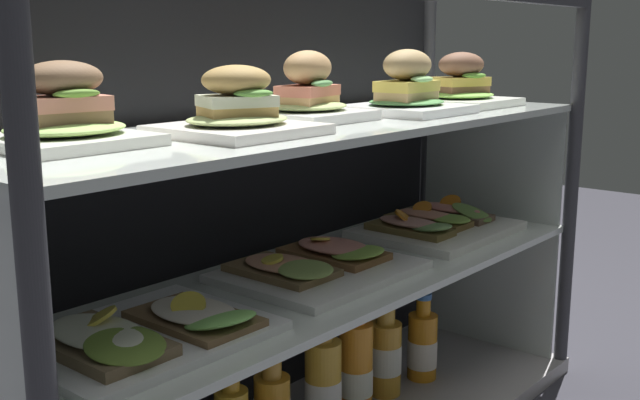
{
  "coord_description": "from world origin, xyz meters",
  "views": [
    {
      "loc": [
        -1.02,
        -0.85,
        0.77
      ],
      "look_at": [
        0.0,
        0.0,
        0.5
      ],
      "focal_mm": 43.05,
      "sensor_mm": 36.0,
      "label": 1
    }
  ],
  "objects_px": {
    "plated_roll_sandwich_near_right_corner": "(65,119)",
    "plated_roll_sandwich_center": "(308,97)",
    "plated_roll_sandwich_mid_right": "(461,89)",
    "juice_bottle_tucked_behind": "(385,354)",
    "plated_roll_sandwich_far_right": "(237,113)",
    "open_sandwich_tray_far_right": "(144,332)",
    "open_sandwich_tray_left_of_center": "(317,264)",
    "plated_roll_sandwich_mid_left": "(407,91)",
    "juice_bottle_front_right_end": "(323,387)",
    "open_sandwich_tray_near_right_corner": "(435,224)",
    "juice_bottle_back_center": "(356,368)",
    "juice_bottle_near_post": "(423,346)"
  },
  "relations": [
    {
      "from": "plated_roll_sandwich_center",
      "to": "plated_roll_sandwich_mid_right",
      "type": "bearing_deg",
      "value": -5.83
    },
    {
      "from": "plated_roll_sandwich_far_right",
      "to": "juice_bottle_tucked_behind",
      "type": "bearing_deg",
      "value": 5.88
    },
    {
      "from": "plated_roll_sandwich_center",
      "to": "juice_bottle_front_right_end",
      "type": "bearing_deg",
      "value": -65.34
    },
    {
      "from": "juice_bottle_tucked_behind",
      "to": "open_sandwich_tray_far_right",
      "type": "bearing_deg",
      "value": -176.26
    },
    {
      "from": "plated_roll_sandwich_mid_right",
      "to": "plated_roll_sandwich_far_right",
      "type": "bearing_deg",
      "value": -178.74
    },
    {
      "from": "open_sandwich_tray_left_of_center",
      "to": "juice_bottle_front_right_end",
      "type": "bearing_deg",
      "value": -6.25
    },
    {
      "from": "open_sandwich_tray_near_right_corner",
      "to": "juice_bottle_back_center",
      "type": "bearing_deg",
      "value": 178.44
    },
    {
      "from": "open_sandwich_tray_far_right",
      "to": "open_sandwich_tray_left_of_center",
      "type": "xyz_separation_m",
      "value": [
        0.41,
        0.03,
        -0.0
      ]
    },
    {
      "from": "plated_roll_sandwich_far_right",
      "to": "plated_roll_sandwich_mid_left",
      "type": "height_order",
      "value": "plated_roll_sandwich_mid_left"
    },
    {
      "from": "plated_roll_sandwich_center",
      "to": "juice_bottle_back_center",
      "type": "height_order",
      "value": "plated_roll_sandwich_center"
    },
    {
      "from": "plated_roll_sandwich_mid_right",
      "to": "open_sandwich_tray_far_right",
      "type": "bearing_deg",
      "value": -179.37
    },
    {
      "from": "plated_roll_sandwich_far_right",
      "to": "juice_bottle_near_post",
      "type": "distance_m",
      "value": 0.8
    },
    {
      "from": "open_sandwich_tray_far_right",
      "to": "juice_bottle_near_post",
      "type": "relative_size",
      "value": 1.73
    },
    {
      "from": "open_sandwich_tray_near_right_corner",
      "to": "plated_roll_sandwich_center",
      "type": "bearing_deg",
      "value": 176.29
    },
    {
      "from": "plated_roll_sandwich_mid_right",
      "to": "open_sandwich_tray_left_of_center",
      "type": "relative_size",
      "value": 0.61
    },
    {
      "from": "juice_bottle_front_right_end",
      "to": "plated_roll_sandwich_mid_left",
      "type": "bearing_deg",
      "value": -9.22
    },
    {
      "from": "juice_bottle_near_post",
      "to": "plated_roll_sandwich_center",
      "type": "bearing_deg",
      "value": 174.34
    },
    {
      "from": "juice_bottle_front_right_end",
      "to": "juice_bottle_tucked_behind",
      "type": "distance_m",
      "value": 0.22
    },
    {
      "from": "plated_roll_sandwich_near_right_corner",
      "to": "juice_bottle_near_post",
      "type": "bearing_deg",
      "value": -3.69
    },
    {
      "from": "plated_roll_sandwich_far_right",
      "to": "open_sandwich_tray_near_right_corner",
      "type": "relative_size",
      "value": 0.61
    },
    {
      "from": "plated_roll_sandwich_mid_right",
      "to": "open_sandwich_tray_left_of_center",
      "type": "height_order",
      "value": "plated_roll_sandwich_mid_right"
    },
    {
      "from": "juice_bottle_near_post",
      "to": "open_sandwich_tray_left_of_center",
      "type": "bearing_deg",
      "value": 178.24
    },
    {
      "from": "plated_roll_sandwich_near_right_corner",
      "to": "juice_bottle_back_center",
      "type": "xyz_separation_m",
      "value": [
        0.59,
        -0.04,
        -0.54
      ]
    },
    {
      "from": "open_sandwich_tray_near_right_corner",
      "to": "juice_bottle_back_center",
      "type": "height_order",
      "value": "open_sandwich_tray_near_right_corner"
    },
    {
      "from": "open_sandwich_tray_left_of_center",
      "to": "juice_bottle_tucked_behind",
      "type": "relative_size",
      "value": 1.58
    },
    {
      "from": "plated_roll_sandwich_far_right",
      "to": "open_sandwich_tray_far_right",
      "type": "relative_size",
      "value": 0.61
    },
    {
      "from": "plated_roll_sandwich_far_right",
      "to": "plated_roll_sandwich_mid_left",
      "type": "distance_m",
      "value": 0.45
    },
    {
      "from": "plated_roll_sandwich_near_right_corner",
      "to": "open_sandwich_tray_far_right",
      "type": "relative_size",
      "value": 0.57
    },
    {
      "from": "plated_roll_sandwich_near_right_corner",
      "to": "juice_bottle_tucked_behind",
      "type": "bearing_deg",
      "value": -2.58
    },
    {
      "from": "open_sandwich_tray_left_of_center",
      "to": "juice_bottle_back_center",
      "type": "distance_m",
      "value": 0.28
    },
    {
      "from": "plated_roll_sandwich_mid_left",
      "to": "plated_roll_sandwich_mid_right",
      "type": "bearing_deg",
      "value": 3.4
    },
    {
      "from": "plated_roll_sandwich_near_right_corner",
      "to": "juice_bottle_tucked_behind",
      "type": "distance_m",
      "value": 0.89
    },
    {
      "from": "plated_roll_sandwich_mid_right",
      "to": "plated_roll_sandwich_mid_left",
      "type": "bearing_deg",
      "value": -176.6
    },
    {
      "from": "plated_roll_sandwich_near_right_corner",
      "to": "juice_bottle_tucked_behind",
      "type": "relative_size",
      "value": 0.9
    },
    {
      "from": "juice_bottle_back_center",
      "to": "juice_bottle_front_right_end",
      "type": "bearing_deg",
      "value": -176.29
    },
    {
      "from": "plated_roll_sandwich_near_right_corner",
      "to": "plated_roll_sandwich_mid_right",
      "type": "bearing_deg",
      "value": -3.99
    },
    {
      "from": "juice_bottle_near_post",
      "to": "plated_roll_sandwich_mid_left",
      "type": "bearing_deg",
      "value": -168.74
    },
    {
      "from": "juice_bottle_tucked_behind",
      "to": "plated_roll_sandwich_center",
      "type": "bearing_deg",
      "value": 176.67
    },
    {
      "from": "plated_roll_sandwich_near_right_corner",
      "to": "plated_roll_sandwich_center",
      "type": "xyz_separation_m",
      "value": [
        0.47,
        -0.02,
        0.0
      ]
    },
    {
      "from": "plated_roll_sandwich_mid_right",
      "to": "juice_bottle_front_right_end",
      "type": "relative_size",
      "value": 0.86
    },
    {
      "from": "plated_roll_sandwich_mid_left",
      "to": "open_sandwich_tray_far_right",
      "type": "relative_size",
      "value": 0.6
    },
    {
      "from": "open_sandwich_tray_near_right_corner",
      "to": "open_sandwich_tray_far_right",
      "type": "bearing_deg",
      "value": -177.89
    },
    {
      "from": "plated_roll_sandwich_far_right",
      "to": "open_sandwich_tray_near_right_corner",
      "type": "xyz_separation_m",
      "value": [
        0.63,
        0.04,
        -0.29
      ]
    },
    {
      "from": "plated_roll_sandwich_center",
      "to": "plated_roll_sandwich_mid_right",
      "type": "height_order",
      "value": "plated_roll_sandwich_center"
    },
    {
      "from": "plated_roll_sandwich_mid_right",
      "to": "juice_bottle_tucked_behind",
      "type": "relative_size",
      "value": 0.96
    },
    {
      "from": "juice_bottle_back_center",
      "to": "plated_roll_sandwich_near_right_corner",
      "type": "bearing_deg",
      "value": 176.48
    },
    {
      "from": "plated_roll_sandwich_near_right_corner",
      "to": "juice_bottle_near_post",
      "type": "height_order",
      "value": "plated_roll_sandwich_near_right_corner"
    },
    {
      "from": "plated_roll_sandwich_far_right",
      "to": "plated_roll_sandwich_center",
      "type": "xyz_separation_m",
      "value": [
        0.23,
        0.06,
        0.01
      ]
    },
    {
      "from": "open_sandwich_tray_left_of_center",
      "to": "juice_bottle_front_right_end",
      "type": "xyz_separation_m",
      "value": [
        0.02,
        -0.0,
        -0.24
      ]
    },
    {
      "from": "plated_roll_sandwich_center",
      "to": "open_sandwich_tray_left_of_center",
      "type": "relative_size",
      "value": 0.55
    }
  ]
}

